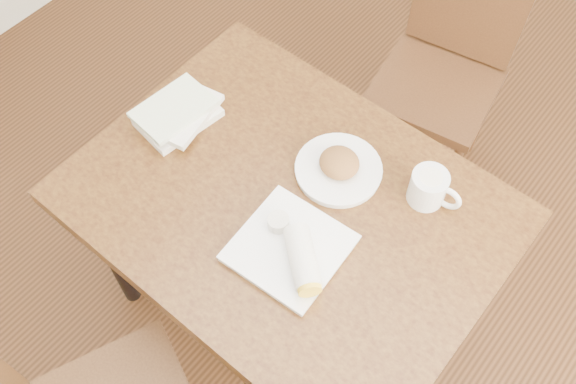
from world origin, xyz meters
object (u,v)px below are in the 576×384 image
Objects in this scene: plate_scone at (339,167)px; coffee_mug at (430,188)px; chair_far at (448,59)px; book_stack at (179,114)px; table at (288,216)px; plate_burrito at (293,251)px.

coffee_mug is (0.24, 0.09, 0.03)m from plate_scone.
chair_far is 1.04m from book_stack.
plate_burrito is (0.12, -0.12, 0.11)m from table.
plate_burrito reaches higher than plate_scone.
plate_scone is 0.96× the size of book_stack.
plate_scone is at bearing 17.57° from book_stack.
chair_far is 0.79m from coffee_mug.
plate_burrito is at bearing -82.75° from chair_far.
plate_burrito reaches higher than table.
plate_scone is at bearing -160.34° from coffee_mug.
plate_scone is 0.84× the size of plate_burrito.
chair_far is 3.69× the size of book_stack.
chair_far is (-0.02, 0.94, -0.12)m from table.
book_stack is (-0.72, -0.24, -0.02)m from coffee_mug.
plate_scone reaches higher than table.
book_stack is (-0.48, -0.15, 0.01)m from plate_scone.
coffee_mug reaches higher than book_stack.
table is at bearing -138.75° from coffee_mug.
coffee_mug reaches higher than plate_burrito.
chair_far is 3.23× the size of plate_burrito.
book_stack is at bearing -162.43° from plate_scone.
coffee_mug is at bearing 65.33° from plate_burrito.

